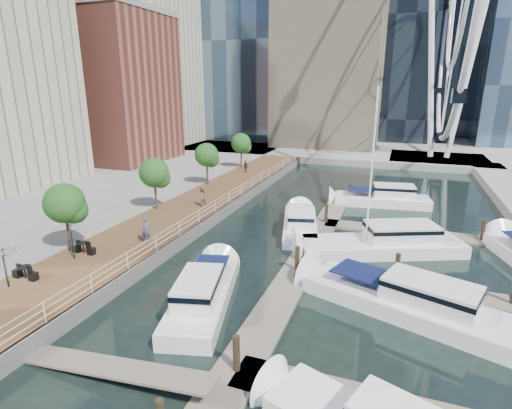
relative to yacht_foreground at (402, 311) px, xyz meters
name	(u,v)px	position (x,y,z in m)	size (l,w,h in m)	color
ground	(196,332)	(-9.42, -5.46, 0.00)	(520.00, 520.00, 0.00)	black
boardwalk	(186,214)	(-18.42, 9.54, 0.50)	(6.00, 60.00, 1.00)	brown
seawall	(217,218)	(-15.42, 9.54, 0.50)	(0.25, 60.00, 1.00)	#595954
land_far	(371,127)	(-9.42, 96.54, 0.50)	(200.00, 114.00, 1.00)	gray
pier	(438,161)	(4.58, 46.54, 0.50)	(14.00, 12.00, 1.00)	gray
railing	(215,206)	(-15.52, 9.54, 1.52)	(0.10, 60.00, 1.05)	white
floating_docks	(380,265)	(-1.46, 4.52, 0.49)	(16.00, 34.00, 2.60)	#6D6051
midrise_condos	(58,70)	(-42.99, 21.35, 13.42)	(19.00, 67.00, 28.00)	#BCAD8E
street_trees	(154,173)	(-20.82, 8.54, 4.29)	(2.60, 42.60, 4.60)	#3F2B1C
yacht_foreground	(402,311)	(0.00, 0.00, 0.00)	(3.11, 11.62, 2.15)	silver
pedestrian_near	(146,230)	(-16.92, 1.50, 1.94)	(0.68, 0.45, 1.87)	#4F4F69
pedestrian_mid	(202,197)	(-17.49, 10.78, 1.89)	(0.87, 0.68, 1.79)	#7E6657
pedestrian_far	(246,166)	(-19.11, 25.85, 1.78)	(0.92, 0.38, 1.57)	#30353C
moored_yachts	(379,255)	(-1.62, 7.22, 0.00)	(24.46, 34.29, 11.50)	white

